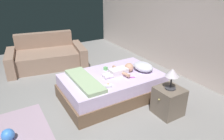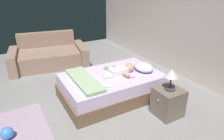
% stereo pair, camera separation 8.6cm
% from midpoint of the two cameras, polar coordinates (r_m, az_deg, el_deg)
% --- Properties ---
extents(ground_plane, '(8.00, 8.00, 0.00)m').
position_cam_midpoint_polar(ground_plane, '(3.50, -14.10, -13.38)').
color(ground_plane, gray).
extents(wall_behind_bed, '(8.00, 0.12, 2.85)m').
position_cam_midpoint_polar(wall_behind_bed, '(4.62, 22.87, 14.03)').
color(wall_behind_bed, beige).
rests_on(wall_behind_bed, ground_plane).
extents(bed, '(1.18, 1.88, 0.46)m').
position_cam_midpoint_polar(bed, '(3.89, -0.64, -4.52)').
color(bed, brown).
rests_on(bed, ground_plane).
extents(pillow, '(0.44, 0.33, 0.16)m').
position_cam_midpoint_polar(pillow, '(3.98, 8.11, 0.94)').
color(pillow, silver).
rests_on(pillow, bed).
extents(baby, '(0.52, 0.65, 0.17)m').
position_cam_midpoint_polar(baby, '(3.81, 2.01, -0.12)').
color(baby, white).
rests_on(baby, bed).
extents(toothbrush, '(0.07, 0.12, 0.02)m').
position_cam_midpoint_polar(toothbrush, '(3.69, 5.16, -2.03)').
color(toothbrush, '#B932B1').
rests_on(toothbrush, bed).
extents(couch, '(1.43, 2.03, 0.79)m').
position_cam_midpoint_polar(couch, '(5.60, -18.26, 3.75)').
color(couch, '#927462').
rests_on(couch, ground_plane).
extents(nightstand, '(0.42, 0.45, 0.48)m').
position_cam_midpoint_polar(nightstand, '(3.52, 14.90, -8.48)').
color(nightstand, '#6D6052').
rests_on(nightstand, ground_plane).
extents(lamp, '(0.22, 0.22, 0.35)m').
position_cam_midpoint_polar(lamp, '(3.29, 15.81, -1.12)').
color(lamp, '#333338').
rests_on(lamp, nightstand).
extents(rug, '(1.15, 1.19, 0.01)m').
position_cam_midpoint_polar(rug, '(3.53, -28.27, -15.57)').
color(rug, '#A78DA1').
rests_on(rug, ground_plane).
extents(toy_ball, '(0.18, 0.18, 0.18)m').
position_cam_midpoint_polar(toy_ball, '(3.34, -27.91, -15.85)').
color(toy_ball, '#3D81E3').
rests_on(toy_ball, rug).
extents(blanket, '(1.06, 0.34, 0.06)m').
position_cam_midpoint_polar(blanket, '(3.55, -8.46, -2.91)').
color(blanket, '#9EB98E').
rests_on(blanket, bed).
extents(toy_block, '(0.08, 0.08, 0.06)m').
position_cam_midpoint_polar(toy_block, '(3.98, -2.43, 0.41)').
color(toy_block, '#68BC67').
rests_on(toy_block, bed).
extents(baby_bottle, '(0.09, 0.12, 0.08)m').
position_cam_midpoint_polar(baby_bottle, '(3.35, -1.82, -4.34)').
color(baby_bottle, white).
rests_on(baby_bottle, bed).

